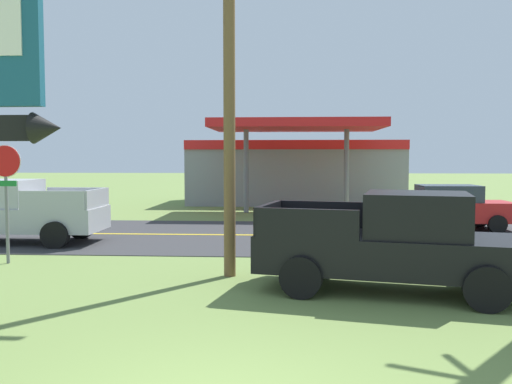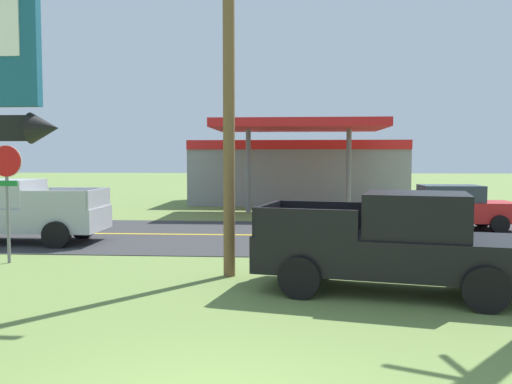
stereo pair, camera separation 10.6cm
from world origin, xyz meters
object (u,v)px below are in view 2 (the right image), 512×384
object	(u,v)px
pickup_black_parked_on_lawn	(395,243)
stop_sign	(7,182)
utility_pole	(229,58)
car_red_near_lane	(453,207)
pickup_silver_on_road	(17,212)
gas_station	(297,170)

from	to	relation	value
pickup_black_parked_on_lawn	stop_sign	bearing A→B (deg)	165.72
utility_pole	pickup_black_parked_on_lawn	bearing A→B (deg)	-20.02
pickup_black_parked_on_lawn	car_red_near_lane	xyz separation A→B (m)	(3.87, 9.48, -0.13)
pickup_silver_on_road	gas_station	bearing A→B (deg)	60.39
utility_pole	gas_station	xyz separation A→B (m)	(1.66, 19.67, -2.85)
utility_pole	pickup_silver_on_road	world-z (taller)	utility_pole
pickup_black_parked_on_lawn	car_red_near_lane	world-z (taller)	pickup_black_parked_on_lawn
pickup_black_parked_on_lawn	pickup_silver_on_road	size ratio (longest dim) A/B	1.06
utility_pole	car_red_near_lane	bearing A→B (deg)	48.61
pickup_silver_on_road	car_red_near_lane	world-z (taller)	pickup_silver_on_road
pickup_silver_on_road	car_red_near_lane	distance (m)	14.93
pickup_silver_on_road	car_red_near_lane	size ratio (longest dim) A/B	1.24
pickup_black_parked_on_lawn	utility_pole	bearing A→B (deg)	159.98
utility_pole	car_red_near_lane	size ratio (longest dim) A/B	2.12
utility_pole	gas_station	distance (m)	19.95
gas_station	pickup_silver_on_road	size ratio (longest dim) A/B	2.31
stop_sign	pickup_black_parked_on_lawn	size ratio (longest dim) A/B	0.54
car_red_near_lane	gas_station	bearing A→B (deg)	116.12
utility_pole	stop_sign	bearing A→B (deg)	169.31
stop_sign	car_red_near_lane	distance (m)	14.85
stop_sign	gas_station	xyz separation A→B (m)	(7.34, 18.60, -0.08)
pickup_silver_on_road	car_red_near_lane	xyz separation A→B (m)	(14.38, 4.00, -0.13)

